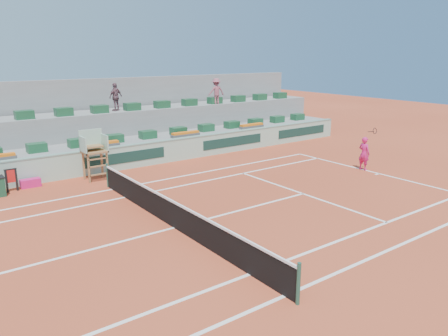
{
  "coord_description": "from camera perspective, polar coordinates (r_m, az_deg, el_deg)",
  "views": [
    {
      "loc": [
        -6.99,
        -12.42,
        5.89
      ],
      "look_at": [
        4.0,
        2.5,
        1.0
      ],
      "focal_mm": 35.0,
      "sensor_mm": 36.0,
      "label": 1
    }
  ],
  "objects": [
    {
      "name": "umpire_chair",
      "position": [
        21.55,
        -16.69,
        2.52
      ],
      "size": [
        1.1,
        0.9,
        2.4
      ],
      "color": "olive",
      "rests_on": "ground"
    },
    {
      "name": "towel_rack",
      "position": [
        21.17,
        -26.03,
        -1.21
      ],
      "size": [
        0.51,
        0.09,
        1.03
      ],
      "color": "black",
      "rests_on": "ground"
    },
    {
      "name": "seat_row_upper",
      "position": [
        25.3,
        -20.21,
        6.91
      ],
      "size": [
        32.9,
        0.6,
        0.44
      ],
      "color": "#1A4E2D",
      "rests_on": "seating_tier_upper"
    },
    {
      "name": "spectator_right",
      "position": [
        29.36,
        -1.02,
        10.0
      ],
      "size": [
        1.19,
        0.81,
        1.69
      ],
      "primitive_type": "imported",
      "rotation": [
        0.0,
        0.0,
        2.96
      ],
      "color": "#9A4D5B",
      "rests_on": "seating_tier_upper"
    },
    {
      "name": "spectator_mid",
      "position": [
        26.55,
        -13.96,
        9.0
      ],
      "size": [
        1.03,
        0.73,
        1.63
      ],
      "primitive_type": "imported",
      "rotation": [
        0.0,
        0.0,
        3.53
      ],
      "color": "#734C57",
      "rests_on": "seating_tier_upper"
    },
    {
      "name": "tennis_player",
      "position": [
        23.7,
        17.83,
        1.85
      ],
      "size": [
        0.42,
        0.88,
        2.28
      ],
      "color": "#DA1C71",
      "rests_on": "ground"
    },
    {
      "name": "ground",
      "position": [
        15.42,
        -6.53,
        -7.77
      ],
      "size": [
        90.0,
        90.0,
        0.0
      ],
      "primitive_type": "plane",
      "color": "#AB3C21",
      "rests_on": "ground"
    },
    {
      "name": "flower_planters",
      "position": [
        22.58,
        -21.53,
        2.1
      ],
      "size": [
        26.8,
        0.36,
        0.28
      ],
      "color": "#4F4F4F",
      "rests_on": "seating_tier_lower"
    },
    {
      "name": "tennis_net",
      "position": [
        15.23,
        -6.59,
        -5.94
      ],
      "size": [
        0.1,
        11.97,
        1.1
      ],
      "color": "black",
      "rests_on": "ground"
    },
    {
      "name": "seating_tier_lower",
      "position": [
        24.73,
        -19.09,
        1.6
      ],
      "size": [
        36.0,
        4.0,
        1.2
      ],
      "primitive_type": "cube",
      "color": "gray",
      "rests_on": "ground"
    },
    {
      "name": "stadium_back_wall",
      "position": [
        27.48,
        -21.42,
        6.05
      ],
      "size": [
        36.0,
        0.4,
        4.4
      ],
      "primitive_type": "cube",
      "color": "gray",
      "rests_on": "ground"
    },
    {
      "name": "court_lines",
      "position": [
        15.42,
        -6.53,
        -7.75
      ],
      "size": [
        23.89,
        11.09,
        0.01
      ],
      "color": "white",
      "rests_on": "ground"
    },
    {
      "name": "seating_tier_upper",
      "position": [
        26.1,
        -20.29,
        3.73
      ],
      "size": [
        36.0,
        2.4,
        2.6
      ],
      "primitive_type": "cube",
      "color": "gray",
      "rests_on": "ground"
    },
    {
      "name": "player_bag",
      "position": [
        21.63,
        -23.96,
        -1.8
      ],
      "size": [
        0.86,
        0.38,
        0.38
      ],
      "primitive_type": "cube",
      "color": "#DA1C71",
      "rests_on": "ground"
    },
    {
      "name": "seat_row_lower",
      "position": [
        23.72,
        -18.59,
        3.14
      ],
      "size": [
        32.9,
        0.6,
        0.44
      ],
      "color": "#1A4E2D",
      "rests_on": "seating_tier_lower"
    },
    {
      "name": "advertising_hoarding",
      "position": [
        22.68,
        -17.34,
        0.7
      ],
      "size": [
        36.0,
        0.34,
        1.26
      ],
      "color": "#9FC8AF",
      "rests_on": "ground"
    }
  ]
}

